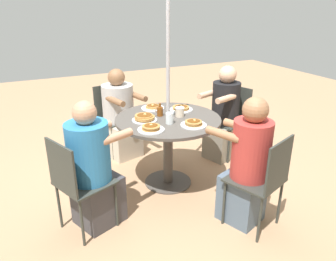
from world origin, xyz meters
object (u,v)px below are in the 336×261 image
object	(u,v)px
diner_west	(224,117)
pancake_plate_c	(194,124)
diner_south	(247,167)
diner_north	(120,118)
patio_chair_south	(264,177)
pancake_plate_a	(181,108)
pancake_plate_b	(144,118)
patio_chair_north	(113,114)
diner_east	(93,171)
patio_chair_west	(231,116)
pancake_plate_e	(151,128)
pancake_plate_d	(153,107)
patio_table	(168,130)
patio_chair_east	(76,180)
syrup_bottle	(160,111)
drinking_glass_a	(170,118)
coffee_cup	(180,112)

from	to	relation	value
diner_west	pancake_plate_c	world-z (taller)	diner_west
diner_south	diner_north	bearing A→B (deg)	86.99
patio_chair_south	pancake_plate_c	bearing A→B (deg)	89.00
pancake_plate_a	pancake_plate_b	xyz separation A→B (m)	(0.49, 0.14, 0.01)
pancake_plate_a	patio_chair_north	bearing A→B (deg)	-60.08
patio_chair_south	pancake_plate_c	size ratio (longest dim) A/B	3.47
diner_east	pancake_plate_a	distance (m)	1.28
diner_east	patio_chair_west	distance (m)	2.09
diner_east	diner_west	world-z (taller)	diner_west
pancake_plate_a	pancake_plate_e	world-z (taller)	pancake_plate_e
pancake_plate_e	pancake_plate_c	bearing A→B (deg)	171.24
diner_east	pancake_plate_d	xyz separation A→B (m)	(-0.87, -0.72, 0.25)
pancake_plate_a	pancake_plate_c	distance (m)	0.49
patio_table	patio_chair_east	size ratio (longest dim) A/B	1.24
patio_chair_east	pancake_plate_e	xyz separation A→B (m)	(-0.76, -0.18, 0.27)
diner_west	patio_table	bearing A→B (deg)	90.00
diner_west	syrup_bottle	size ratio (longest dim) A/B	8.67
syrup_bottle	drinking_glass_a	bearing A→B (deg)	88.44
patio_table	pancake_plate_c	bearing A→B (deg)	113.13
diner_south	syrup_bottle	distance (m)	1.10
diner_west	syrup_bottle	world-z (taller)	diner_west
diner_south	drinking_glass_a	xyz separation A→B (m)	(0.40, -0.74, 0.27)
patio_chair_north	pancake_plate_e	size ratio (longest dim) A/B	3.47
coffee_cup	drinking_glass_a	bearing A→B (deg)	38.01
patio_chair_south	diner_west	distance (m)	1.45
patio_chair_west	pancake_plate_b	bearing A→B (deg)	85.50
diner_north	syrup_bottle	xyz separation A→B (m)	(-0.19, 0.83, 0.32)
patio_chair_west	pancake_plate_d	bearing A→B (deg)	71.50
pancake_plate_d	pancake_plate_e	size ratio (longest dim) A/B	1.00
diner_east	pancake_plate_e	world-z (taller)	diner_east
pancake_plate_a	coffee_cup	world-z (taller)	coffee_cup
patio_table	pancake_plate_c	size ratio (longest dim) A/B	4.32
patio_chair_north	diner_north	distance (m)	0.17
patio_table	diner_north	xyz separation A→B (m)	(0.24, -0.92, -0.12)
pancake_plate_b	pancake_plate_e	xyz separation A→B (m)	(0.04, 0.27, -0.01)
patio_table	syrup_bottle	xyz separation A→B (m)	(0.05, -0.10, 0.19)
patio_chair_south	patio_chair_west	size ratio (longest dim) A/B	1.00
diner_south	pancake_plate_c	size ratio (longest dim) A/B	4.67
patio_chair_east	patio_chair_west	world-z (taller)	same
diner_west	pancake_plate_a	world-z (taller)	diner_west
patio_chair_north	patio_table	bearing A→B (deg)	90.00
patio_chair_west	pancake_plate_c	world-z (taller)	patio_chair_west
patio_chair_west	syrup_bottle	distance (m)	1.19
patio_chair_west	pancake_plate_a	world-z (taller)	patio_chair_west
patio_chair_north	patio_chair_south	distance (m)	2.26
patio_chair_west	pancake_plate_b	size ratio (longest dim) A/B	3.47
pancake_plate_e	syrup_bottle	xyz separation A→B (m)	(-0.24, -0.34, 0.03)
patio_chair_south	pancake_plate_b	bearing A→B (deg)	100.16
patio_chair_north	diner_north	world-z (taller)	diner_north
patio_chair_east	diner_east	xyz separation A→B (m)	(-0.16, -0.06, 0.02)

